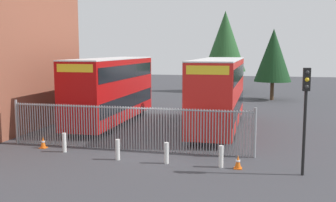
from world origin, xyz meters
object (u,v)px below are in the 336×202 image
at_px(traffic_cone_by_gate, 43,143).
at_px(traffic_cone_mid_forecourt, 238,162).
at_px(double_decker_bus_near_gate, 112,88).
at_px(double_decker_bus_behind_fence_left, 219,91).
at_px(bollard_near_left, 64,143).
at_px(bollard_center_front, 118,150).
at_px(bollard_far_right, 221,156).
at_px(bollard_near_right, 166,153).
at_px(traffic_light_kerbside, 306,101).

xyz_separation_m(traffic_cone_by_gate, traffic_cone_mid_forecourt, (9.90, -1.29, 0.00)).
distance_m(double_decker_bus_near_gate, double_decker_bus_behind_fence_left, 7.28).
distance_m(double_decker_bus_near_gate, bollard_near_left, 8.07).
xyz_separation_m(bollard_center_front, traffic_cone_by_gate, (-4.47, 1.17, -0.19)).
bearing_deg(bollard_center_front, bollard_far_right, -0.95).
distance_m(double_decker_bus_near_gate, bollard_center_front, 9.45).
relative_size(double_decker_bus_behind_fence_left, traffic_cone_mid_forecourt, 18.32).
height_order(double_decker_bus_behind_fence_left, bollard_center_front, double_decker_bus_behind_fence_left).
bearing_deg(bollard_near_right, traffic_cone_mid_forecourt, -1.01).
height_order(bollard_near_right, traffic_cone_mid_forecourt, bollard_near_right).
relative_size(bollard_far_right, traffic_cone_by_gate, 1.61).
distance_m(double_decker_bus_near_gate, traffic_light_kerbside, 14.63).
bearing_deg(bollard_far_right, bollard_near_left, 174.19).
bearing_deg(double_decker_bus_behind_fence_left, bollard_near_right, -99.62).
relative_size(bollard_center_front, traffic_cone_by_gate, 1.61).
bearing_deg(bollard_near_right, double_decker_bus_near_gate, 124.39).
relative_size(double_decker_bus_behind_fence_left, traffic_cone_by_gate, 18.32).
bearing_deg(double_decker_bus_behind_fence_left, bollard_center_front, -114.43).
xyz_separation_m(double_decker_bus_behind_fence_left, bollard_center_front, (-3.70, -8.14, -1.95)).
xyz_separation_m(double_decker_bus_behind_fence_left, traffic_cone_mid_forecourt, (1.73, -8.26, -2.13)).
bearing_deg(bollard_near_left, traffic_cone_mid_forecourt, -5.61).
distance_m(bollard_center_front, traffic_cone_mid_forecourt, 5.43).
relative_size(bollard_near_left, bollard_center_front, 1.00).
bearing_deg(traffic_cone_mid_forecourt, double_decker_bus_near_gate, 136.15).
height_order(double_decker_bus_near_gate, bollard_near_right, double_decker_bus_near_gate).
xyz_separation_m(bollard_center_front, traffic_cone_mid_forecourt, (5.43, -0.12, -0.19)).
relative_size(bollard_near_left, traffic_cone_by_gate, 1.61).
distance_m(double_decker_bus_near_gate, traffic_cone_by_gate, 7.71).
bearing_deg(traffic_cone_mid_forecourt, bollard_far_right, 176.56).
relative_size(bollard_center_front, traffic_cone_mid_forecourt, 1.61).
relative_size(traffic_cone_mid_forecourt, traffic_light_kerbside, 0.14).
xyz_separation_m(bollard_near_left, traffic_light_kerbside, (11.04, -1.12, 2.51)).
relative_size(bollard_near_right, traffic_cone_mid_forecourt, 1.61).
xyz_separation_m(bollard_center_front, traffic_light_kerbside, (8.00, -0.41, 2.51)).
xyz_separation_m(double_decker_bus_near_gate, bollard_center_front, (3.57, -8.52, -1.95)).
height_order(double_decker_bus_behind_fence_left, bollard_near_left, double_decker_bus_behind_fence_left).
bearing_deg(bollard_near_right, bollard_far_right, -0.28).
bearing_deg(bollard_near_left, bollard_center_front, -13.14).
bearing_deg(bollard_far_right, bollard_near_right, 179.72).
relative_size(bollard_near_right, traffic_cone_by_gate, 1.61).
height_order(bollard_far_right, traffic_cone_by_gate, bollard_far_right).
bearing_deg(bollard_near_right, traffic_light_kerbside, -3.44).
distance_m(traffic_cone_by_gate, traffic_cone_mid_forecourt, 9.99).
height_order(double_decker_bus_behind_fence_left, traffic_cone_by_gate, double_decker_bus_behind_fence_left).
distance_m(double_decker_bus_behind_fence_left, bollard_center_front, 9.15).
bearing_deg(bollard_near_left, double_decker_bus_behind_fence_left, 47.80).
bearing_deg(bollard_center_front, double_decker_bus_near_gate, 112.75).
xyz_separation_m(double_decker_bus_near_gate, traffic_light_kerbside, (11.57, -8.93, 0.56)).
height_order(bollard_near_right, traffic_light_kerbside, traffic_light_kerbside).
relative_size(double_decker_bus_behind_fence_left, traffic_light_kerbside, 2.51).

